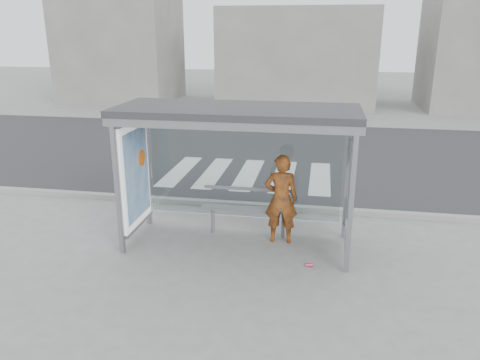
{
  "coord_description": "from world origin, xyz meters",
  "views": [
    {
      "loc": [
        1.46,
        -7.95,
        3.89
      ],
      "look_at": [
        0.02,
        0.2,
        1.23
      ],
      "focal_mm": 35.0,
      "sensor_mm": 36.0,
      "label": 1
    }
  ],
  "objects_px": {
    "bench": "(248,208)",
    "soda_can": "(309,265)",
    "bus_shelter": "(217,141)",
    "person": "(281,199)"
  },
  "relations": [
    {
      "from": "bus_shelter",
      "to": "soda_can",
      "type": "height_order",
      "value": "bus_shelter"
    },
    {
      "from": "bus_shelter",
      "to": "bench",
      "type": "xyz_separation_m",
      "value": [
        0.49,
        0.44,
        -1.43
      ]
    },
    {
      "from": "bus_shelter",
      "to": "person",
      "type": "xyz_separation_m",
      "value": [
        1.16,
        0.25,
        -1.12
      ]
    },
    {
      "from": "person",
      "to": "bus_shelter",
      "type": "bearing_deg",
      "value": 8.85
    },
    {
      "from": "bus_shelter",
      "to": "person",
      "type": "distance_m",
      "value": 1.63
    },
    {
      "from": "bench",
      "to": "soda_can",
      "type": "distance_m",
      "value": 1.78
    },
    {
      "from": "bus_shelter",
      "to": "person",
      "type": "relative_size",
      "value": 2.46
    },
    {
      "from": "person",
      "to": "bench",
      "type": "distance_m",
      "value": 0.76
    },
    {
      "from": "bus_shelter",
      "to": "soda_can",
      "type": "distance_m",
      "value": 2.71
    },
    {
      "from": "person",
      "to": "bench",
      "type": "height_order",
      "value": "person"
    }
  ]
}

